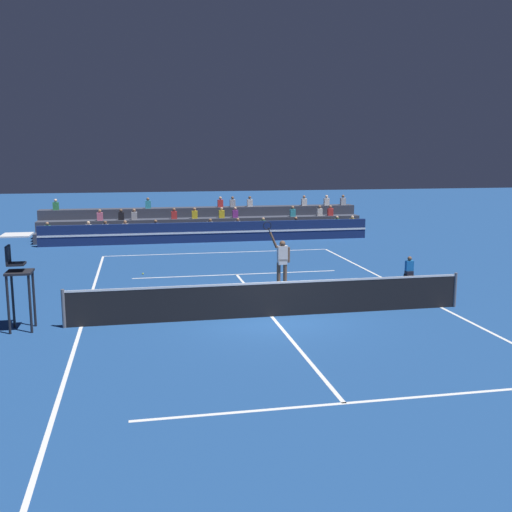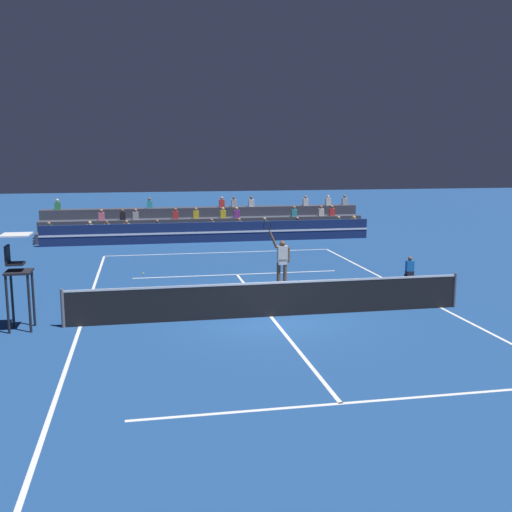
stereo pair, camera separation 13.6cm
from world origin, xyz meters
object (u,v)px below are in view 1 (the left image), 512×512
tennis_ball (143,274)px  ball_kid_courtside (409,269)px  tennis_player (282,260)px  umpire_chair (18,269)px

tennis_ball → ball_kid_courtside: bearing=-14.4°
tennis_player → tennis_ball: size_ratio=36.32×
ball_kid_courtside → tennis_ball: (-10.26, 2.64, -0.30)m
tennis_player → tennis_ball: bearing=146.3°
umpire_chair → tennis_player: bearing=24.9°
umpire_chair → ball_kid_courtside: bearing=18.4°
umpire_chair → ball_kid_courtside: size_ratio=3.16×
ball_kid_courtside → tennis_ball: ball_kid_courtside is taller
umpire_chair → tennis_ball: (3.38, 7.16, -1.68)m
umpire_chair → tennis_player: 9.20m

